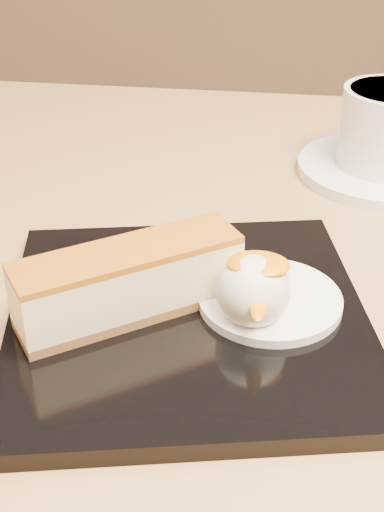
# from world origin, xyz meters

# --- Properties ---
(table) EXTENTS (0.80, 0.80, 0.72)m
(table) POSITION_xyz_m (0.00, 0.00, 0.56)
(table) COLOR black
(table) RESTS_ON ground
(dessert_plate) EXTENTS (0.26, 0.26, 0.01)m
(dessert_plate) POSITION_xyz_m (0.06, -0.05, 0.73)
(dessert_plate) COLOR black
(dessert_plate) RESTS_ON table
(cheesecake) EXTENTS (0.13, 0.11, 0.04)m
(cheesecake) POSITION_xyz_m (0.02, -0.06, 0.75)
(cheesecake) COLOR brown
(cheesecake) RESTS_ON dessert_plate
(cream_smear) EXTENTS (0.09, 0.09, 0.01)m
(cream_smear) POSITION_xyz_m (0.11, -0.04, 0.73)
(cream_smear) COLOR white
(cream_smear) RESTS_ON dessert_plate
(ice_cream_scoop) EXTENTS (0.04, 0.04, 0.04)m
(ice_cream_scoop) POSITION_xyz_m (0.10, -0.06, 0.75)
(ice_cream_scoop) COLOR white
(ice_cream_scoop) RESTS_ON cream_smear
(mango_sauce) EXTENTS (0.04, 0.03, 0.01)m
(mango_sauce) POSITION_xyz_m (0.10, -0.05, 0.77)
(mango_sauce) COLOR orange
(mango_sauce) RESTS_ON ice_cream_scoop
(mint_sprig) EXTENTS (0.03, 0.02, 0.00)m
(mint_sprig) POSITION_xyz_m (0.08, -0.01, 0.74)
(mint_sprig) COLOR #2C873C
(mint_sprig) RESTS_ON cream_smear
(saucer) EXTENTS (0.15, 0.15, 0.01)m
(saucer) POSITION_xyz_m (0.20, 0.19, 0.72)
(saucer) COLOR white
(saucer) RESTS_ON table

